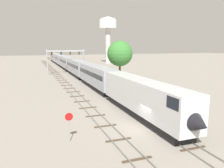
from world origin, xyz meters
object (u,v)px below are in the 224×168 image
water_tower (108,28)px  passenger_train (71,65)px  signal_gantry (66,56)px  trackside_tree_left (120,54)px  stop_sign (69,123)px

water_tower → passenger_train: bearing=-127.9°
signal_gantry → trackside_tree_left: trackside_tree_left is taller
signal_gantry → stop_sign: signal_gantry is taller
passenger_train → water_tower: size_ratio=5.31×
passenger_train → stop_sign: size_ratio=43.14×
signal_gantry → water_tower: 47.10m
passenger_train → water_tower: (24.75, 31.78, 15.38)m
passenger_train → trackside_tree_left: trackside_tree_left is taller
passenger_train → trackside_tree_left: (9.66, -21.08, 4.31)m
water_tower → stop_sign: (-34.75, -88.32, -16.12)m
signal_gantry → stop_sign: (-7.75, -51.69, -3.96)m
passenger_train → signal_gantry: signal_gantry is taller
passenger_train → signal_gantry: bearing=-114.9°
signal_gantry → water_tower: water_tower is taller
stop_sign → signal_gantry: bearing=81.5°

